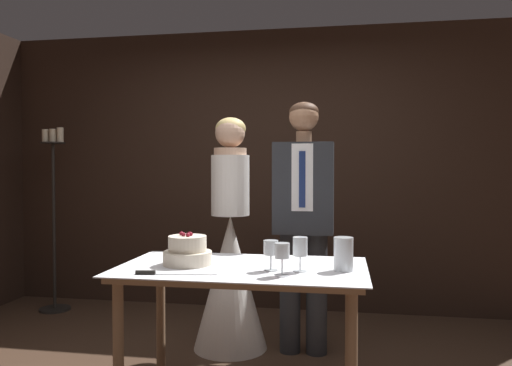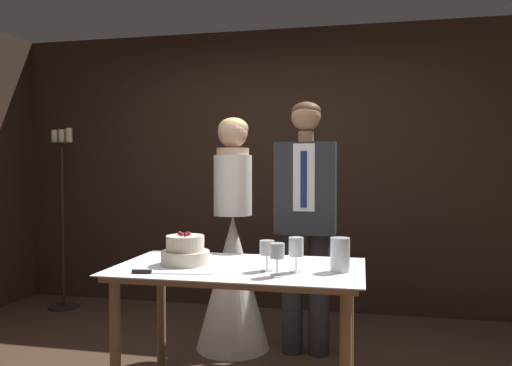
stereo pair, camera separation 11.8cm
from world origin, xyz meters
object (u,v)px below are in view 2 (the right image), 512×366
object	(u,v)px
cake_knife	(156,272)
wine_glass_middle	(267,249)
groom	(306,212)
cake_table	(239,283)
tiered_cake	(185,251)
wine_glass_near	(277,253)
wine_glass_far	(296,249)
hurricane_candle	(340,255)
candle_stand	(63,217)
bride	(233,263)

from	to	relation	value
cake_knife	wine_glass_middle	world-z (taller)	wine_glass_middle
groom	cake_knife	bearing A→B (deg)	-118.67
cake_table	wine_glass_middle	distance (m)	0.28
cake_knife	cake_table	bearing A→B (deg)	28.84
cake_table	tiered_cake	world-z (taller)	tiered_cake
wine_glass_near	groom	size ratio (longest dim) A/B	0.09
wine_glass_near	wine_glass_far	world-z (taller)	wine_glass_far
wine_glass_middle	wine_glass_near	bearing A→B (deg)	-58.40
tiered_cake	cake_table	bearing A→B (deg)	1.31
cake_table	tiered_cake	size ratio (longest dim) A/B	4.98
hurricane_candle	wine_glass_near	bearing A→B (deg)	-148.92
wine_glass_near	wine_glass_middle	bearing A→B (deg)	121.60
tiered_cake	wine_glass_far	xyz separation A→B (m)	(0.64, -0.08, 0.05)
wine_glass_middle	tiered_cake	bearing A→B (deg)	170.41
tiered_cake	cake_knife	world-z (taller)	tiered_cake
candle_stand	cake_knife	bearing A→B (deg)	-46.64
wine_glass_middle	bride	bearing A→B (deg)	114.40
wine_glass_far	hurricane_candle	distance (m)	0.23
cake_table	bride	bearing A→B (deg)	106.92
cake_knife	wine_glass_far	bearing A→B (deg)	6.93
bride	candle_stand	bearing A→B (deg)	159.86
wine_glass_near	candle_stand	bearing A→B (deg)	143.10
cake_knife	groom	bearing A→B (deg)	52.66
cake_table	cake_knife	size ratio (longest dim) A/B	3.30
cake_knife	hurricane_candle	distance (m)	0.95
bride	candle_stand	size ratio (longest dim) A/B	1.00
wine_glass_near	hurricane_candle	size ratio (longest dim) A/B	0.94
groom	candle_stand	xyz separation A→B (m)	(-2.37, 0.67, -0.15)
tiered_cake	hurricane_candle	size ratio (longest dim) A/B	1.54
bride	groom	world-z (taller)	groom
wine_glass_near	cake_table	bearing A→B (deg)	139.65
wine_glass_far	cake_table	bearing A→B (deg)	164.79
cake_knife	wine_glass_near	xyz separation A→B (m)	(0.61, 0.07, 0.11)
cake_knife	hurricane_candle	bearing A→B (deg)	6.95
wine_glass_near	wine_glass_far	distance (m)	0.14
cake_knife	bride	size ratio (longest dim) A/B	0.24
cake_knife	groom	world-z (taller)	groom
wine_glass_middle	bride	distance (m)	1.10
wine_glass_near	wine_glass_far	xyz separation A→B (m)	(0.08, 0.12, 0.00)
wine_glass_near	groom	distance (m)	1.09
wine_glass_middle	bride	size ratio (longest dim) A/B	0.09
bride	cake_knife	bearing A→B (deg)	-94.90
cake_table	bride	xyz separation A→B (m)	(-0.27, 0.88, -0.06)
wine_glass_middle	candle_stand	world-z (taller)	candle_stand
cake_table	wine_glass_far	xyz separation A→B (m)	(0.33, -0.09, 0.22)
cake_table	wine_glass_near	world-z (taller)	wine_glass_near
cake_knife	wine_glass_near	size ratio (longest dim) A/B	2.48
groom	cake_table	bearing A→B (deg)	-106.93
cake_table	hurricane_candle	xyz separation A→B (m)	(0.55, -0.03, 0.18)
cake_table	candle_stand	world-z (taller)	candle_stand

